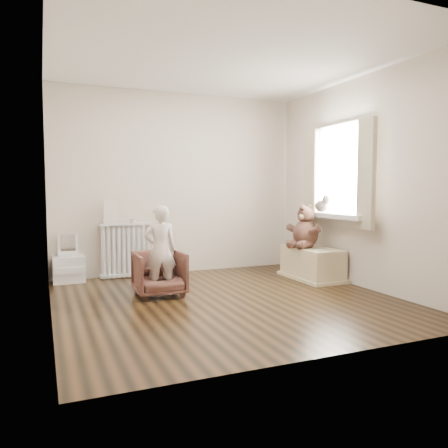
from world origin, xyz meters
name	(u,v)px	position (x,y,z in m)	size (l,w,h in m)	color
floor	(227,300)	(0.00, 0.00, 0.00)	(3.60, 3.60, 0.01)	black
ceiling	(227,58)	(0.00, 0.00, 2.60)	(3.60, 3.60, 0.01)	white
back_wall	(179,184)	(0.00, 1.80, 1.30)	(3.60, 0.02, 2.60)	beige
front_wall	(329,176)	(0.00, -1.80, 1.30)	(3.60, 0.02, 2.60)	beige
left_wall	(47,180)	(-1.80, 0.00, 1.30)	(0.02, 3.60, 2.60)	beige
right_wall	(361,182)	(1.80, 0.00, 1.30)	(0.02, 3.60, 2.60)	beige
window	(343,171)	(1.76, 0.30, 1.45)	(0.03, 0.90, 1.10)	white
window_sill	(337,216)	(1.67, 0.30, 0.87)	(0.22, 1.10, 0.06)	silver
curtain_left	(366,174)	(1.65, -0.27, 1.39)	(0.06, 0.26, 1.30)	beige
curtain_right	(311,177)	(1.65, 0.87, 1.39)	(0.06, 0.26, 1.30)	beige
radiator	(126,249)	(-0.80, 1.68, 0.39)	(0.71, 0.14, 0.75)	silver
paper_doll	(111,212)	(-1.00, 1.68, 0.91)	(0.19, 0.02, 0.31)	beige
tin_a	(133,221)	(-0.70, 1.68, 0.78)	(0.09, 0.09, 0.05)	#A59E8C
toy_vanity	(69,261)	(-1.55, 1.65, 0.28)	(0.40, 0.28, 0.63)	silver
armchair	(159,274)	(-0.64, 0.47, 0.26)	(0.55, 0.56, 0.51)	brown
child	(160,250)	(-0.64, 0.42, 0.53)	(0.37, 0.24, 1.02)	silver
toy_bench	(312,264)	(1.52, 0.61, 0.20)	(0.48, 0.90, 0.42)	beige
teddy_bear	(306,229)	(1.47, 0.70, 0.67)	(0.47, 0.36, 0.57)	#311D16
plush_cat	(322,205)	(1.66, 0.60, 1.00)	(0.18, 0.29, 0.24)	#6B635B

